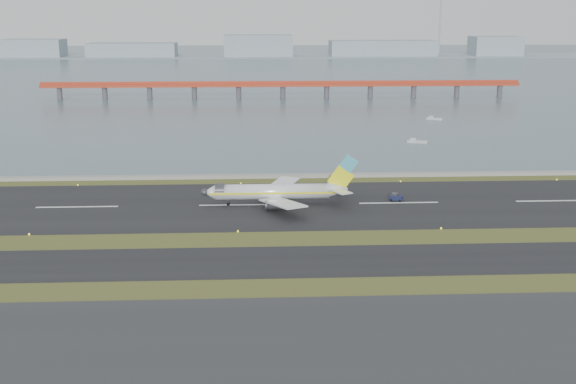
# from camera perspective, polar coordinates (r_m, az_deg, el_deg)

# --- Properties ---
(ground) EXTENTS (1000.00, 1000.00, 0.00)m
(ground) POSITION_cam_1_polar(r_m,az_deg,el_deg) (151.18, -4.03, -4.04)
(ground) COLOR #334318
(ground) RESTS_ON ground
(apron_strip) EXTENTS (1000.00, 50.00, 0.10)m
(apron_strip) POSITION_cam_1_polar(r_m,az_deg,el_deg) (100.43, -4.66, -13.89)
(apron_strip) COLOR #29292B
(apron_strip) RESTS_ON ground
(taxiway_strip) EXTENTS (1000.00, 18.00, 0.10)m
(taxiway_strip) POSITION_cam_1_polar(r_m,az_deg,el_deg) (139.82, -4.13, -5.56)
(taxiway_strip) COLOR black
(taxiway_strip) RESTS_ON ground
(runway_strip) EXTENTS (1000.00, 45.00, 0.10)m
(runway_strip) POSITION_cam_1_polar(r_m,az_deg,el_deg) (179.90, -3.85, -1.03)
(runway_strip) COLOR black
(runway_strip) RESTS_ON ground
(seawall) EXTENTS (1000.00, 2.50, 1.00)m
(seawall) POSITION_cam_1_polar(r_m,az_deg,el_deg) (208.89, -3.71, 1.25)
(seawall) COLOR #969691
(seawall) RESTS_ON ground
(bay_water) EXTENTS (1400.00, 800.00, 1.30)m
(bay_water) POSITION_cam_1_polar(r_m,az_deg,el_deg) (605.41, -3.17, 9.72)
(bay_water) COLOR #4C616D
(bay_water) RESTS_ON ground
(red_pier) EXTENTS (260.00, 5.00, 10.20)m
(red_pier) POSITION_cam_1_polar(r_m,az_deg,el_deg) (395.92, -0.41, 8.42)
(red_pier) COLOR #A8331C
(red_pier) RESTS_ON ground
(far_shoreline) EXTENTS (1400.00, 80.00, 60.50)m
(far_shoreline) POSITION_cam_1_polar(r_m,az_deg,el_deg) (764.73, -2.08, 11.12)
(far_shoreline) COLOR #8B9BA5
(far_shoreline) RESTS_ON ground
(airliner) EXTENTS (38.52, 32.89, 12.80)m
(airliner) POSITION_cam_1_polar(r_m,az_deg,el_deg) (178.80, -0.76, 0.03)
(airliner) COLOR white
(airliner) RESTS_ON ground
(pushback_tug) EXTENTS (3.66, 2.93, 2.06)m
(pushback_tug) POSITION_cam_1_polar(r_m,az_deg,el_deg) (185.11, 8.52, -0.42)
(pushback_tug) COLOR #141937
(pushback_tug) RESTS_ON ground
(workboat_near) EXTENTS (7.69, 4.54, 1.78)m
(workboat_near) POSITION_cam_1_polar(r_m,az_deg,el_deg) (268.17, 10.14, 3.96)
(workboat_near) COLOR #B4B5B9
(workboat_near) RESTS_ON ground
(workboat_far) EXTENTS (7.22, 4.66, 1.68)m
(workboat_far) POSITION_cam_1_polar(r_m,az_deg,el_deg) (326.57, 11.46, 5.70)
(workboat_far) COLOR #B4B5B9
(workboat_far) RESTS_ON ground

